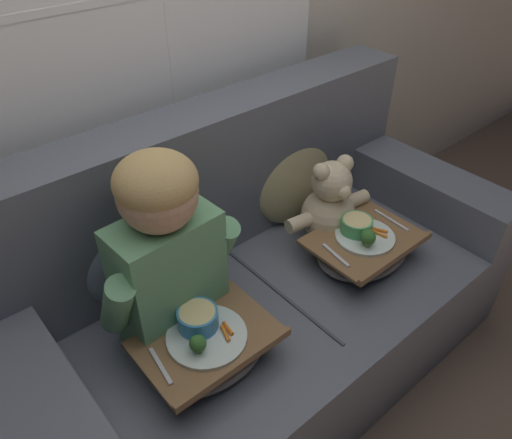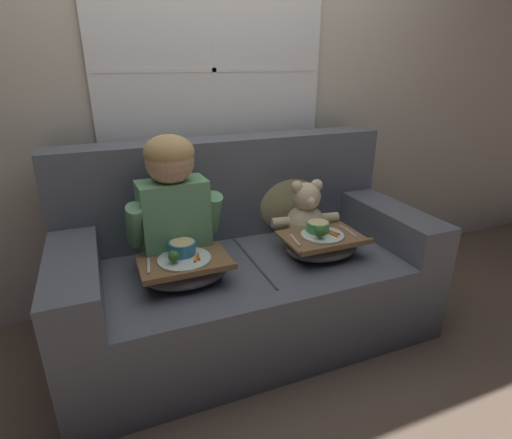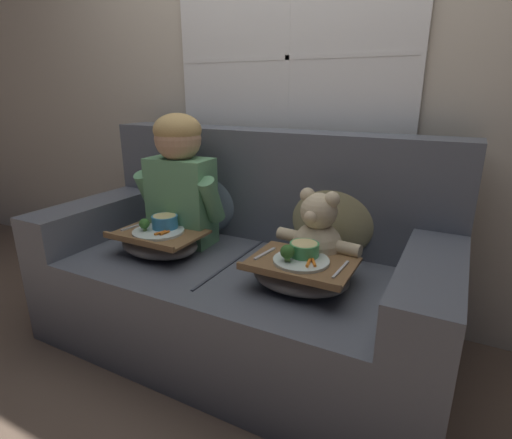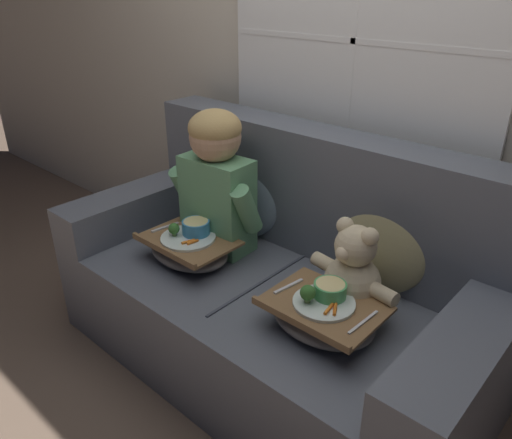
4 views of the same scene
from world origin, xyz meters
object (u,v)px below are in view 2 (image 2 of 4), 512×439
Objects in this scene: lap_tray_child at (185,268)px; lap_tray_teddy at (322,244)px; couch at (244,267)px; teddy_bear at (306,216)px; throw_pillow_behind_teddy at (289,197)px; throw_pillow_behind_child at (167,213)px; child_figure at (173,197)px.

lap_tray_teddy reaches higher than lap_tray_child.
couch is 0.45m from teddy_bear.
couch reaches higher than throw_pillow_behind_teddy.
throw_pillow_behind_child is at bearing 163.21° from teddy_bear.
throw_pillow_behind_child is 0.27m from child_figure.
throw_pillow_behind_child is (-0.37, 0.21, 0.30)m from couch.
throw_pillow_behind_teddy reaches higher than teddy_bear.
teddy_bear is at bearing 89.96° from lap_tray_teddy.
lap_tray_child is (-0.74, -0.18, -0.09)m from teddy_bear.
throw_pillow_behind_teddy is 1.07× the size of lap_tray_teddy.
throw_pillow_behind_teddy is 0.85m from lap_tray_child.
throw_pillow_behind_child is at bearing 150.92° from couch.
child_figure is 1.59× the size of lap_tray_teddy.
child_figure reaches higher than throw_pillow_behind_teddy.
teddy_bear is 0.96× the size of lap_tray_teddy.
couch is at bearing -29.08° from throw_pillow_behind_child.
child_figure is at bearing -163.50° from throw_pillow_behind_teddy.
child_figure is 1.58× the size of lap_tray_child.
teddy_bear is (0.74, -0.00, -0.21)m from child_figure.
throw_pillow_behind_teddy reaches higher than lap_tray_teddy.
throw_pillow_behind_teddy is (0.74, 0.00, 0.00)m from throw_pillow_behind_child.
throw_pillow_behind_teddy is (0.37, 0.21, 0.30)m from couch.
teddy_bear is 0.77m from lap_tray_child.
child_figure is (-0.74, -0.22, 0.16)m from throw_pillow_behind_teddy.
child_figure is 1.66× the size of teddy_bear.
throw_pillow_behind_teddy is 1.11× the size of teddy_bear.
child_figure reaches higher than lap_tray_teddy.
couch is 0.52m from throw_pillow_behind_child.
teddy_bear is at bearing -90.18° from throw_pillow_behind_teddy.
teddy_bear is (-0.00, -0.22, -0.04)m from throw_pillow_behind_teddy.
lap_tray_child is at bearing -90.14° from child_figure.
child_figure is 0.77m from teddy_bear.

